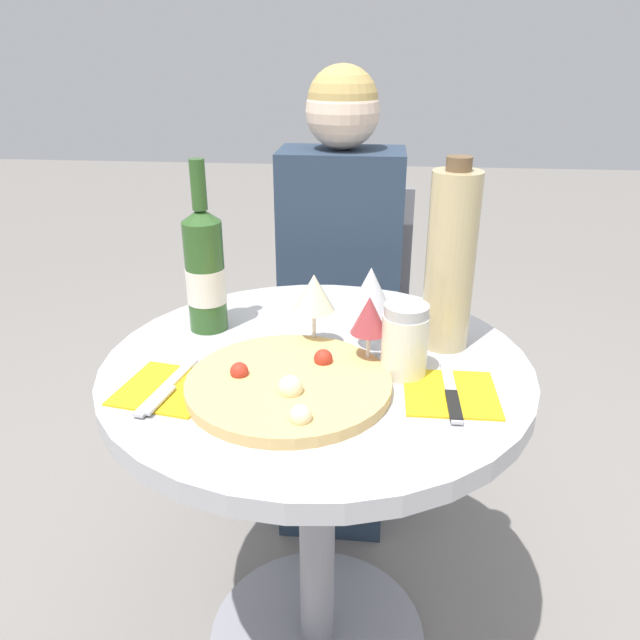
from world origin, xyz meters
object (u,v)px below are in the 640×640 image
object	(u,v)px
wine_bottle	(205,270)
tall_carafe	(450,261)
chair_behind_diner	(341,338)
dining_table	(317,444)
pizza_large	(289,384)
seated_diner	(338,321)

from	to	relation	value
wine_bottle	tall_carafe	xyz separation A→B (m)	(0.46, -0.03, 0.04)
wine_bottle	chair_behind_diner	bearing A→B (deg)	67.97
dining_table	chair_behind_diner	bearing A→B (deg)	89.96
chair_behind_diner	wine_bottle	world-z (taller)	wine_bottle
pizza_large	dining_table	bearing A→B (deg)	72.51
tall_carafe	seated_diner	bearing A→B (deg)	116.75
seated_diner	wine_bottle	distance (m)	0.57
dining_table	pizza_large	world-z (taller)	pizza_large
dining_table	tall_carafe	world-z (taller)	tall_carafe
seated_diner	wine_bottle	size ratio (longest dim) A/B	3.57
dining_table	chair_behind_diner	size ratio (longest dim) A/B	0.90
pizza_large	wine_bottle	world-z (taller)	wine_bottle
chair_behind_diner	seated_diner	world-z (taller)	seated_diner
pizza_large	chair_behind_diner	bearing A→B (deg)	87.48
pizza_large	tall_carafe	size ratio (longest dim) A/B	0.97
chair_behind_diner	pizza_large	world-z (taller)	chair_behind_diner
dining_table	chair_behind_diner	world-z (taller)	chair_behind_diner
dining_table	wine_bottle	bearing A→B (deg)	152.62
pizza_large	seated_diner	bearing A→B (deg)	86.96
tall_carafe	wine_bottle	bearing A→B (deg)	176.53
tall_carafe	dining_table	bearing A→B (deg)	-158.71
chair_behind_diner	wine_bottle	xyz separation A→B (m)	(-0.23, -0.57, 0.41)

